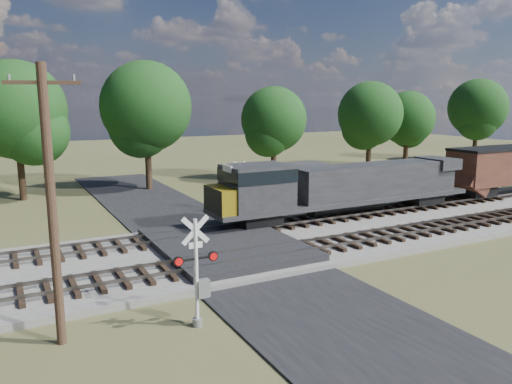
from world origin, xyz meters
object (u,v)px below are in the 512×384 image
utility_pole (51,201)px  crossing_signal_far (239,191)px  crossing_signal_near (199,281)px  equipment_shed (305,185)px

utility_pole → crossing_signal_far: bearing=60.5°
crossing_signal_near → crossing_signal_far: 18.11m
crossing_signal_near → utility_pole: size_ratio=0.45×
crossing_signal_near → utility_pole: bearing=169.3°
crossing_signal_far → utility_pole: 20.38m
crossing_signal_far → utility_pole: bearing=48.4°
crossing_signal_near → utility_pole: (-4.54, 0.89, 3.13)m
crossing_signal_near → equipment_shed: size_ratio=0.91×
crossing_signal_near → equipment_shed: crossing_signal_near is taller
crossing_signal_far → utility_pole: size_ratio=0.41×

